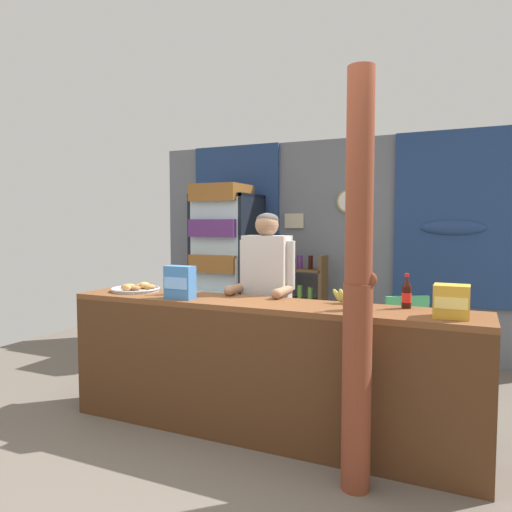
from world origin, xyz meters
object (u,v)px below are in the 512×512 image
timber_post (358,292)px  shopkeeper (266,288)px  plastic_lawn_chair (401,332)px  snack_box_choco_powder (452,301)px  pastry_tray (136,289)px  soda_bottle_water (173,282)px  snack_box_biscuit (180,282)px  banana_bunch (350,296)px  stall_counter (256,359)px  soda_bottle_cola (407,294)px  drink_fridge (226,260)px  soda_bottle_grape_soda (356,291)px  bottle_shelf_rack (305,302)px

timber_post → shopkeeper: (-0.93, 0.85, -0.13)m
plastic_lawn_chair → snack_box_choco_powder: (0.50, -1.64, 0.58)m
shopkeeper → pastry_tray: bearing=-160.0°
soda_bottle_water → snack_box_biscuit: snack_box_biscuit is taller
pastry_tray → banana_bunch: banana_bunch is taller
stall_counter → soda_bottle_water: (-0.78, 0.14, 0.48)m
plastic_lawn_chair → snack_box_biscuit: (-1.37, -1.71, 0.60)m
shopkeeper → snack_box_biscuit: size_ratio=6.58×
stall_counter → snack_box_biscuit: bearing=-178.0°
soda_bottle_cola → pastry_tray: size_ratio=0.58×
drink_fridge → soda_bottle_grape_soda: (2.01, -1.98, 0.01)m
plastic_lawn_chair → snack_box_choco_powder: size_ratio=4.27×
plastic_lawn_chair → soda_bottle_cola: (0.21, -1.42, 0.58)m
stall_counter → soda_bottle_water: bearing=169.5°
plastic_lawn_chair → pastry_tray: (-1.92, -1.53, 0.50)m
shopkeeper → snack_box_biscuit: shopkeeper is taller
plastic_lawn_chair → drink_fridge: bearing=170.2°
bottle_shelf_rack → pastry_tray: bearing=-109.5°
banana_bunch → soda_bottle_cola: bearing=-1.8°
stall_counter → snack_box_choco_powder: snack_box_choco_powder is taller
snack_box_choco_powder → soda_bottle_cola: bearing=142.6°
timber_post → soda_bottle_grape_soda: (-0.10, 0.39, -0.05)m
timber_post → snack_box_biscuit: 1.42m
snack_box_choco_powder → timber_post: bearing=-142.0°
stall_counter → plastic_lawn_chair: bearing=65.9°
shopkeeper → drink_fridge: bearing=127.9°
shopkeeper → pastry_tray: shopkeeper is taller
drink_fridge → soda_bottle_grape_soda: drink_fridge is taller
timber_post → soda_bottle_cola: 0.62m
banana_bunch → soda_bottle_water: bearing=-174.5°
bottle_shelf_rack → snack_box_choco_powder: size_ratio=5.78×
snack_box_biscuit → bottle_shelf_rack: bearing=85.0°
shopkeeper → soda_bottle_cola: (1.12, -0.26, 0.06)m
snack_box_choco_powder → pastry_tray: snack_box_choco_powder is taller
snack_box_biscuit → stall_counter: bearing=2.0°
soda_bottle_water → soda_bottle_cola: size_ratio=0.96×
stall_counter → plastic_lawn_chair: size_ratio=3.51×
soda_bottle_cola → banana_bunch: (-0.38, 0.01, -0.04)m
snack_box_choco_powder → banana_bunch: bearing=160.9°
soda_bottle_water → soda_bottle_cola: 1.76m
soda_bottle_cola → snack_box_choco_powder: soda_bottle_cola is taller
stall_counter → soda_bottle_grape_soda: size_ratio=10.12×
drink_fridge → snack_box_biscuit: drink_fridge is taller
shopkeeper → snack_box_biscuit: (-0.46, -0.55, 0.09)m
plastic_lawn_chair → soda_bottle_water: bearing=-134.9°
stall_counter → pastry_tray: (-1.16, 0.16, 0.41)m
soda_bottle_cola → banana_bunch: bearing=178.2°
snack_box_choco_powder → snack_box_biscuit: size_ratio=0.82×
snack_box_choco_powder → pastry_tray: bearing=177.4°
snack_box_biscuit → banana_bunch: (1.21, 0.30, -0.07)m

